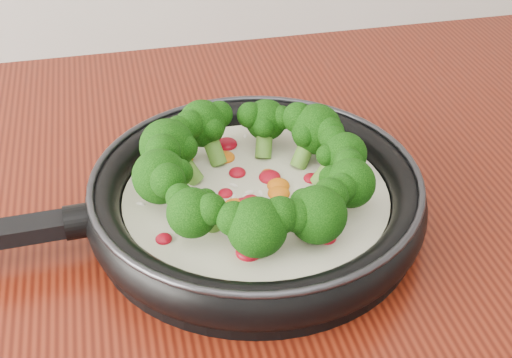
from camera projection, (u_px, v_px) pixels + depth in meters
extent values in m
cylinder|color=black|center=(256.00, 216.00, 0.67)|extent=(0.31, 0.31, 0.01)
torus|color=black|center=(256.00, 197.00, 0.66)|extent=(0.33, 0.33, 0.03)
torus|color=#2D2D33|center=(256.00, 178.00, 0.65)|extent=(0.32, 0.32, 0.01)
cylinder|color=black|center=(81.00, 221.00, 0.62)|extent=(0.03, 0.03, 0.03)
cylinder|color=beige|center=(256.00, 203.00, 0.66)|extent=(0.26, 0.26, 0.02)
ellipsoid|color=#A40718|center=(251.00, 200.00, 0.65)|extent=(0.02, 0.02, 0.01)
ellipsoid|color=#A40718|center=(270.00, 177.00, 0.68)|extent=(0.02, 0.02, 0.01)
ellipsoid|color=orange|center=(184.00, 159.00, 0.70)|extent=(0.02, 0.02, 0.01)
ellipsoid|color=#A40718|center=(241.00, 222.00, 0.62)|extent=(0.03, 0.03, 0.01)
ellipsoid|color=#A40718|center=(249.00, 252.00, 0.59)|extent=(0.02, 0.02, 0.01)
ellipsoid|color=orange|center=(278.00, 186.00, 0.67)|extent=(0.02, 0.02, 0.01)
ellipsoid|color=#A40718|center=(164.00, 239.00, 0.60)|extent=(0.02, 0.02, 0.01)
ellipsoid|color=#A40718|center=(320.00, 203.00, 0.64)|extent=(0.02, 0.02, 0.01)
ellipsoid|color=orange|center=(225.00, 157.00, 0.70)|extent=(0.02, 0.02, 0.01)
ellipsoid|color=#A40718|center=(237.00, 173.00, 0.68)|extent=(0.02, 0.02, 0.01)
ellipsoid|color=#A40718|center=(237.00, 210.00, 0.63)|extent=(0.02, 0.02, 0.01)
ellipsoid|color=orange|center=(235.00, 207.00, 0.64)|extent=(0.03, 0.03, 0.01)
ellipsoid|color=#A40718|center=(327.00, 238.00, 0.60)|extent=(0.02, 0.02, 0.01)
ellipsoid|color=#A40718|center=(227.00, 144.00, 0.72)|extent=(0.03, 0.03, 0.01)
ellipsoid|color=orange|center=(279.00, 193.00, 0.66)|extent=(0.02, 0.02, 0.01)
ellipsoid|color=#A40718|center=(225.00, 193.00, 0.66)|extent=(0.02, 0.02, 0.01)
ellipsoid|color=#A40718|center=(243.00, 206.00, 0.64)|extent=(0.03, 0.03, 0.01)
ellipsoid|color=orange|center=(268.00, 174.00, 0.68)|extent=(0.02, 0.02, 0.01)
ellipsoid|color=#A40718|center=(311.00, 178.00, 0.68)|extent=(0.02, 0.02, 0.01)
ellipsoid|color=#A40718|center=(202.00, 209.00, 0.64)|extent=(0.03, 0.03, 0.01)
ellipsoid|color=orange|center=(256.00, 230.00, 0.61)|extent=(0.02, 0.02, 0.01)
ellipsoid|color=white|center=(247.00, 196.00, 0.65)|extent=(0.01, 0.01, 0.00)
ellipsoid|color=white|center=(319.00, 202.00, 0.64)|extent=(0.01, 0.01, 0.00)
ellipsoid|color=white|center=(261.00, 193.00, 0.66)|extent=(0.00, 0.01, 0.00)
ellipsoid|color=white|center=(359.00, 187.00, 0.66)|extent=(0.01, 0.01, 0.00)
ellipsoid|color=white|center=(339.00, 167.00, 0.69)|extent=(0.01, 0.00, 0.00)
ellipsoid|color=white|center=(250.00, 192.00, 0.66)|extent=(0.01, 0.00, 0.00)
ellipsoid|color=white|center=(234.00, 197.00, 0.65)|extent=(0.01, 0.01, 0.00)
ellipsoid|color=white|center=(138.00, 188.00, 0.66)|extent=(0.01, 0.01, 0.00)
ellipsoid|color=white|center=(359.00, 180.00, 0.67)|extent=(0.01, 0.01, 0.00)
ellipsoid|color=white|center=(224.00, 146.00, 0.72)|extent=(0.01, 0.01, 0.00)
ellipsoid|color=white|center=(256.00, 203.00, 0.64)|extent=(0.01, 0.01, 0.00)
ellipsoid|color=white|center=(271.00, 215.00, 0.63)|extent=(0.01, 0.01, 0.00)
ellipsoid|color=white|center=(335.00, 213.00, 0.63)|extent=(0.01, 0.01, 0.00)
ellipsoid|color=white|center=(245.00, 137.00, 0.74)|extent=(0.01, 0.01, 0.00)
ellipsoid|color=white|center=(141.00, 204.00, 0.64)|extent=(0.01, 0.01, 0.00)
ellipsoid|color=white|center=(234.00, 185.00, 0.67)|extent=(0.01, 0.01, 0.00)
ellipsoid|color=white|center=(211.00, 137.00, 0.74)|extent=(0.01, 0.01, 0.00)
ellipsoid|color=white|center=(314.00, 203.00, 0.65)|extent=(0.01, 0.01, 0.00)
cylinder|color=#639932|center=(327.00, 172.00, 0.66)|extent=(0.03, 0.02, 0.04)
sphere|color=black|center=(345.00, 154.00, 0.66)|extent=(0.04, 0.04, 0.04)
sphere|color=black|center=(334.00, 139.00, 0.66)|extent=(0.03, 0.03, 0.03)
sphere|color=black|center=(347.00, 159.00, 0.64)|extent=(0.03, 0.03, 0.02)
sphere|color=black|center=(327.00, 155.00, 0.65)|extent=(0.02, 0.02, 0.02)
cylinder|color=#639932|center=(304.00, 151.00, 0.69)|extent=(0.04, 0.03, 0.04)
sphere|color=black|center=(316.00, 129.00, 0.69)|extent=(0.05, 0.05, 0.05)
sphere|color=black|center=(298.00, 118.00, 0.69)|extent=(0.03, 0.03, 0.03)
sphere|color=black|center=(329.00, 132.00, 0.67)|extent=(0.03, 0.03, 0.03)
sphere|color=black|center=(305.00, 134.00, 0.68)|extent=(0.03, 0.03, 0.03)
cylinder|color=#639932|center=(264.00, 143.00, 0.71)|extent=(0.03, 0.04, 0.04)
sphere|color=black|center=(266.00, 120.00, 0.71)|extent=(0.04, 0.04, 0.04)
sphere|color=black|center=(250.00, 115.00, 0.70)|extent=(0.03, 0.03, 0.03)
sphere|color=black|center=(281.00, 118.00, 0.70)|extent=(0.03, 0.03, 0.02)
sphere|color=black|center=(264.00, 127.00, 0.69)|extent=(0.02, 0.02, 0.02)
cylinder|color=#639932|center=(213.00, 147.00, 0.69)|extent=(0.03, 0.04, 0.04)
sphere|color=black|center=(202.00, 123.00, 0.69)|extent=(0.05, 0.05, 0.05)
sphere|color=black|center=(190.00, 125.00, 0.68)|extent=(0.03, 0.03, 0.03)
sphere|color=black|center=(219.00, 114.00, 0.70)|extent=(0.03, 0.03, 0.03)
sphere|color=black|center=(212.00, 129.00, 0.68)|extent=(0.02, 0.02, 0.02)
cylinder|color=#639932|center=(186.00, 166.00, 0.67)|extent=(0.04, 0.03, 0.04)
sphere|color=black|center=(167.00, 146.00, 0.66)|extent=(0.05, 0.05, 0.05)
sphere|color=black|center=(163.00, 151.00, 0.64)|extent=(0.03, 0.03, 0.03)
sphere|color=black|center=(179.00, 131.00, 0.67)|extent=(0.03, 0.03, 0.03)
sphere|color=black|center=(184.00, 148.00, 0.66)|extent=(0.03, 0.03, 0.03)
cylinder|color=#639932|center=(181.00, 190.00, 0.64)|extent=(0.03, 0.02, 0.04)
sphere|color=black|center=(160.00, 176.00, 0.62)|extent=(0.05, 0.05, 0.05)
sphere|color=black|center=(168.00, 181.00, 0.61)|extent=(0.03, 0.03, 0.03)
sphere|color=black|center=(162.00, 159.00, 0.64)|extent=(0.03, 0.03, 0.03)
sphere|color=black|center=(179.00, 173.00, 0.63)|extent=(0.03, 0.03, 0.03)
cylinder|color=#639932|center=(207.00, 219.00, 0.60)|extent=(0.04, 0.03, 0.04)
sphere|color=black|center=(192.00, 213.00, 0.58)|extent=(0.04, 0.04, 0.04)
sphere|color=black|center=(211.00, 209.00, 0.57)|extent=(0.03, 0.03, 0.03)
sphere|color=black|center=(180.00, 198.00, 0.59)|extent=(0.03, 0.03, 0.03)
sphere|color=black|center=(206.00, 201.00, 0.59)|extent=(0.02, 0.02, 0.02)
cylinder|color=#639932|center=(257.00, 230.00, 0.59)|extent=(0.02, 0.03, 0.04)
sphere|color=black|center=(257.00, 227.00, 0.57)|extent=(0.05, 0.05, 0.05)
sphere|color=black|center=(280.00, 215.00, 0.57)|extent=(0.03, 0.03, 0.03)
sphere|color=black|center=(234.00, 219.00, 0.57)|extent=(0.03, 0.03, 0.03)
sphere|color=black|center=(257.00, 212.00, 0.58)|extent=(0.03, 0.03, 0.03)
cylinder|color=#639932|center=(304.00, 220.00, 0.60)|extent=(0.03, 0.04, 0.03)
sphere|color=black|center=(318.00, 215.00, 0.58)|extent=(0.05, 0.05, 0.05)
sphere|color=black|center=(330.00, 196.00, 0.59)|extent=(0.03, 0.03, 0.03)
sphere|color=black|center=(297.00, 215.00, 0.57)|extent=(0.03, 0.03, 0.03)
sphere|color=black|center=(304.00, 203.00, 0.59)|extent=(0.03, 0.03, 0.03)
cylinder|color=#639932|center=(330.00, 196.00, 0.63)|extent=(0.04, 0.03, 0.04)
sphere|color=black|center=(351.00, 183.00, 0.62)|extent=(0.05, 0.05, 0.04)
sphere|color=black|center=(349.00, 164.00, 0.63)|extent=(0.03, 0.03, 0.03)
sphere|color=black|center=(343.00, 188.00, 0.60)|extent=(0.03, 0.03, 0.03)
sphere|color=black|center=(331.00, 178.00, 0.62)|extent=(0.02, 0.02, 0.02)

